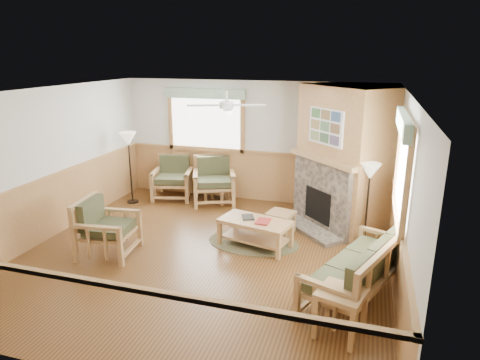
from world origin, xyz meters
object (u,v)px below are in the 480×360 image
(sofa, at_px, (359,267))
(armchair_back_right, at_px, (214,181))
(armchair_left, at_px, (108,227))
(floor_lamp_right, at_px, (367,206))
(armchair_back_left, at_px, (173,178))
(coffee_table, at_px, (255,233))
(end_table_chairs, at_px, (217,191))
(end_table_sofa, at_px, (340,313))
(floor_lamp_left, at_px, (130,168))
(footstool, at_px, (280,222))

(sofa, bearing_deg, armchair_back_right, -112.61)
(armchair_left, distance_m, floor_lamp_right, 4.40)
(armchair_back_left, relative_size, armchair_left, 1.01)
(coffee_table, distance_m, end_table_chairs, 2.45)
(armchair_back_left, bearing_deg, end_table_sofa, -57.95)
(end_table_chairs, bearing_deg, sofa, -44.68)
(armchair_back_right, relative_size, end_table_sofa, 1.70)
(armchair_left, bearing_deg, floor_lamp_left, 15.15)
(end_table_chairs, relative_size, floor_lamp_right, 0.34)
(armchair_back_right, distance_m, floor_lamp_left, 1.89)
(armchair_left, height_order, end_table_sofa, armchair_left)
(footstool, bearing_deg, sofa, -52.25)
(armchair_left, bearing_deg, coffee_table, -73.59)
(armchair_back_right, bearing_deg, armchair_left, -126.65)
(armchair_back_left, distance_m, coffee_table, 3.22)
(end_table_sofa, relative_size, floor_lamp_right, 0.39)
(footstool, bearing_deg, armchair_back_right, 144.81)
(end_table_sofa, distance_m, floor_lamp_left, 6.03)
(armchair_back_right, distance_m, end_table_chairs, 0.25)
(armchair_back_right, height_order, end_table_chairs, armchair_back_right)
(end_table_sofa, bearing_deg, footstool, 114.90)
(end_table_chairs, relative_size, footstool, 1.12)
(coffee_table, relative_size, end_table_chairs, 2.36)
(floor_lamp_left, bearing_deg, floor_lamp_right, -9.72)
(armchair_back_left, distance_m, floor_lamp_right, 4.59)
(armchair_back_right, bearing_deg, coffee_table, -74.93)
(footstool, distance_m, floor_lamp_left, 3.69)
(sofa, distance_m, end_table_sofa, 0.94)
(armchair_back_left, relative_size, end_table_sofa, 1.63)
(sofa, height_order, armchair_left, armchair_left)
(floor_lamp_right, bearing_deg, floor_lamp_left, 170.28)
(end_table_sofa, bearing_deg, armchair_back_left, 135.29)
(armchair_back_right, xyz_separation_m, floor_lamp_right, (3.33, -1.44, 0.25))
(armchair_left, xyz_separation_m, coffee_table, (2.28, 0.99, -0.23))
(end_table_chairs, bearing_deg, armchair_back_right, 180.00)
(sofa, xyz_separation_m, footstool, (-1.48, 1.91, -0.26))
(armchair_back_right, distance_m, coffee_table, 2.50)
(armchair_back_right, bearing_deg, end_table_chairs, -21.81)
(coffee_table, distance_m, floor_lamp_left, 3.61)
(armchair_left, bearing_deg, armchair_back_right, -21.87)
(armchair_back_left, distance_m, end_table_chairs, 1.11)
(end_table_chairs, bearing_deg, coffee_table, -54.27)
(end_table_chairs, xyz_separation_m, footstool, (1.73, -1.26, -0.06))
(floor_lamp_right, bearing_deg, end_table_chairs, 156.26)
(armchair_back_right, bearing_deg, end_table_sofa, -74.59)
(armchair_back_left, height_order, end_table_sofa, armchair_back_left)
(armchair_left, distance_m, coffee_table, 2.50)
(armchair_back_right, bearing_deg, armchair_back_left, 158.19)
(armchair_left, height_order, coffee_table, armchair_left)
(armchair_back_left, relative_size, floor_lamp_left, 0.60)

